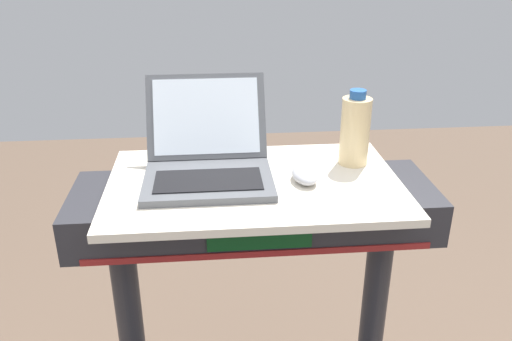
# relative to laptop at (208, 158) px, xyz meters

# --- Properties ---
(desk_board) EXTENTS (0.72, 0.45, 0.02)m
(desk_board) POSITION_rel_laptop_xyz_m (0.11, -0.04, -0.06)
(desk_board) COLOR beige
(desk_board) RESTS_ON treadmill_base
(laptop) EXTENTS (0.31, 0.34, 0.22)m
(laptop) POSITION_rel_laptop_xyz_m (0.00, 0.00, 0.00)
(laptop) COLOR #515459
(laptop) RESTS_ON desk_board
(computer_mouse) EXTENTS (0.07, 0.11, 0.03)m
(computer_mouse) POSITION_rel_laptop_xyz_m (0.23, -0.06, -0.03)
(computer_mouse) COLOR #B2B2B7
(computer_mouse) RESTS_ON desk_board
(water_bottle) EXTENTS (0.08, 0.08, 0.20)m
(water_bottle) POSITION_rel_laptop_xyz_m (0.38, 0.04, 0.05)
(water_bottle) COLOR beige
(water_bottle) RESTS_ON desk_board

